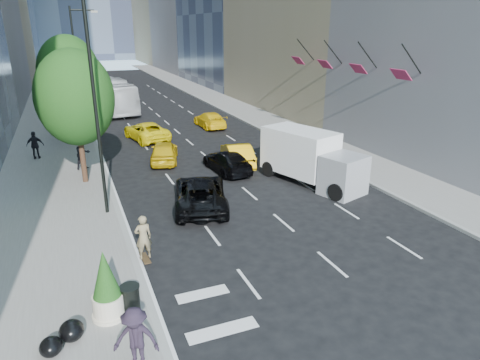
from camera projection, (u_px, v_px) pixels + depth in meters
name	position (u px, v px, depth m)	size (l,w,h in m)	color
ground	(264.00, 226.00, 19.54)	(160.00, 160.00, 0.00)	black
sidewalk_left	(54.00, 118.00, 42.49)	(6.00, 120.00, 0.15)	slate
sidewalk_right	(232.00, 106.00, 49.23)	(4.00, 120.00, 0.15)	slate
lamp_near	(98.00, 94.00, 18.83)	(2.13, 0.22, 10.00)	black
lamp_far	(79.00, 64.00, 34.53)	(2.13, 0.22, 10.00)	black
tree_near	(75.00, 98.00, 23.17)	(4.20, 4.20, 7.46)	black
tree_mid	(69.00, 74.00, 31.77)	(4.50, 4.50, 7.99)	black
tree_far	(66.00, 69.00, 43.34)	(3.90, 3.90, 6.92)	black
traffic_signal	(73.00, 66.00, 50.73)	(2.48, 0.53, 5.20)	black
facade_flags	(342.00, 63.00, 29.96)	(1.85, 13.30, 2.05)	black
skateboarder	(144.00, 240.00, 16.35)	(0.65, 0.43, 1.79)	#807250
black_sedan_lincoln	(201.00, 193.00, 21.41)	(2.48, 5.37, 1.49)	black
black_sedan_mercedes	(227.00, 161.00, 26.72)	(1.86, 4.58, 1.33)	black
taxi_a	(164.00, 152.00, 28.62)	(1.71, 4.26, 1.45)	gold
taxi_b	(237.00, 154.00, 28.00)	(1.56, 4.47, 1.47)	yellow
taxi_c	(146.00, 131.00, 34.29)	(2.39, 5.19, 1.44)	yellow
taxi_d	(210.00, 120.00, 38.68)	(1.91, 4.71, 1.37)	yellow
city_bus	(110.00, 95.00, 46.13)	(2.91, 12.44, 3.47)	silver
box_truck	(310.00, 158.00, 24.50)	(4.09, 6.68, 3.01)	white
pedestrian_a	(83.00, 154.00, 26.67)	(0.94, 0.73, 1.93)	black
pedestrian_b	(35.00, 145.00, 28.78)	(1.10, 0.46, 1.88)	black
pedestrian_c	(136.00, 339.00, 10.91)	(1.18, 0.68, 1.82)	black
trash_can	(130.00, 299.00, 13.31)	(0.57, 0.57, 0.86)	black
planter_shrub	(106.00, 286.00, 12.87)	(0.94, 0.94, 2.26)	beige
garbage_bags	(63.00, 337.00, 11.92)	(1.20, 1.15, 0.59)	black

